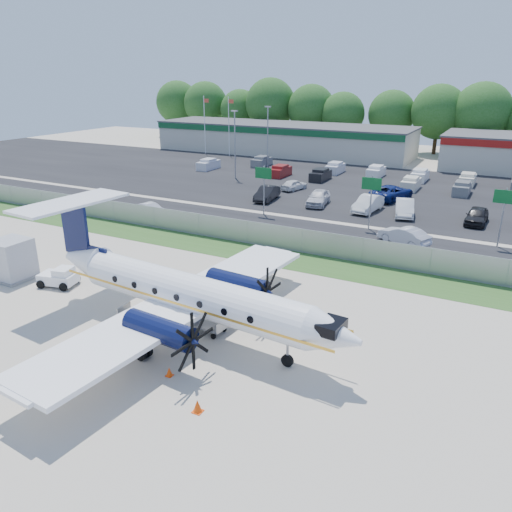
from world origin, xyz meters
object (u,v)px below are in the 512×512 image
at_px(aircraft, 186,292).
at_px(pushback_tug, 60,277).
at_px(baggage_cart_near, 210,325).
at_px(service_container, 12,261).
at_px(baggage_cart_far, 137,316).

height_order(aircraft, pushback_tug, aircraft).
xyz_separation_m(baggage_cart_near, service_container, (-16.54, 0.23, 0.90)).
relative_size(pushback_tug, baggage_cart_far, 1.36).
height_order(aircraft, service_container, aircraft).
bearing_deg(service_container, aircraft, -2.99).
distance_m(aircraft, service_container, 15.50).
distance_m(aircraft, baggage_cart_far, 3.78).
relative_size(baggage_cart_far, service_container, 0.70).
xyz_separation_m(aircraft, pushback_tug, (-11.55, 1.38, -1.84)).
bearing_deg(service_container, pushback_tug, 8.37).
height_order(pushback_tug, baggage_cart_far, pushback_tug).
relative_size(aircraft, service_container, 7.25).
distance_m(baggage_cart_near, service_container, 16.57).
bearing_deg(baggage_cart_far, aircraft, 9.41).
xyz_separation_m(aircraft, service_container, (-15.43, 0.81, -1.13)).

